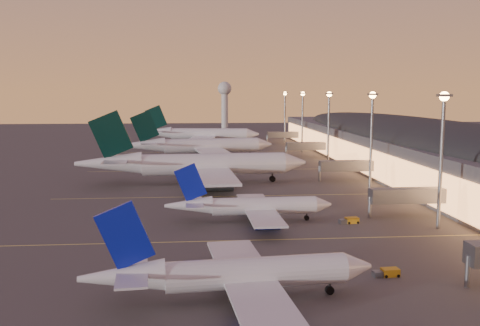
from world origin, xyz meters
The scene contains 12 objects.
ground centered at (0.00, 0.00, 0.00)m, with size 700.00×700.00×0.00m, color #423F3D.
airliner_narrow_south centered at (-5.54, -32.03, 3.40)m, with size 36.88×33.06×13.16m.
airliner_narrow_north centered at (0.84, 8.45, 3.11)m, with size 33.62×29.95×12.04m.
airliner_wide_near centered at (-10.24, 54.41, 5.38)m, with size 65.27×59.47×20.89m.
airliner_wide_mid centered at (-8.46, 111.88, 4.88)m, with size 59.25×54.45×18.97m.
airliner_wide_far centered at (-8.14, 169.27, 4.98)m, with size 60.50×55.56×19.36m.
terminal_building centered at (61.84, 72.47, 8.78)m, with size 56.35×255.00×17.46m.
light_masts centered at (36.00, 65.00, 17.55)m, with size 2.20×217.20×25.90m.
radar_tower centered at (10.00, 260.00, 21.87)m, with size 9.00×9.00×32.50m.
lane_markings centered at (0.00, 40.00, 0.01)m, with size 90.00×180.36×0.00m.
baggage_tug_b centered at (16.93, -24.91, 0.51)m, with size 3.82×1.85×1.11m.
baggage_tug_c centered at (20.48, 5.61, 0.52)m, with size 4.05×2.13×1.15m.
Camera 1 is at (-9.89, -95.56, 25.86)m, focal length 40.00 mm.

